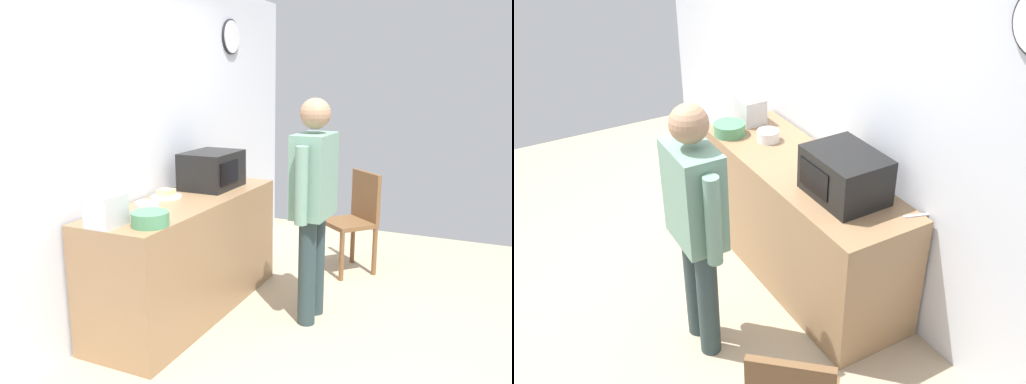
{
  "view_description": "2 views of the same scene",
  "coord_description": "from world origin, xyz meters",
  "views": [
    {
      "loc": [
        -3.06,
        -0.88,
        1.81
      ],
      "look_at": [
        0.47,
        0.77,
        0.94
      ],
      "focal_mm": 36.84,
      "sensor_mm": 36.0,
      "label": 1
    },
    {
      "loc": [
        3.23,
        -0.8,
        2.9
      ],
      "look_at": [
        0.41,
        0.85,
        0.93
      ],
      "focal_mm": 42.87,
      "sensor_mm": 36.0,
      "label": 2
    }
  ],
  "objects": [
    {
      "name": "ground_plane",
      "position": [
        0.0,
        0.0,
        0.0
      ],
      "size": [
        6.0,
        6.0,
        0.0
      ],
      "primitive_type": "plane",
      "color": "tan"
    },
    {
      "name": "microwave",
      "position": [
        0.64,
        1.24,
        1.05
      ],
      "size": [
        0.5,
        0.39,
        0.3
      ],
      "color": "black",
      "rests_on": "kitchen_counter"
    },
    {
      "name": "fork_utensil",
      "position": [
        1.05,
        1.49,
        0.91
      ],
      "size": [
        0.08,
        0.17,
        0.01
      ],
      "primitive_type": "cube",
      "rotation": [
        0.0,
        0.0,
        1.23
      ],
      "color": "silver",
      "rests_on": "kitchen_counter"
    },
    {
      "name": "spoon_utensil",
      "position": [
        0.59,
        1.49,
        0.91
      ],
      "size": [
        0.17,
        0.07,
        0.01
      ],
      "primitive_type": "cube",
      "rotation": [
        0.0,
        0.0,
        2.81
      ],
      "color": "silver",
      "rests_on": "kitchen_counter"
    },
    {
      "name": "wooden_chair",
      "position": [
        1.61,
        0.27,
        0.52
      ],
      "size": [
        0.56,
        0.56,
        0.94
      ],
      "color": "brown",
      "rests_on": "ground_plane"
    },
    {
      "name": "person_standing",
      "position": [
        0.48,
        0.31,
        0.97
      ],
      "size": [
        0.59,
        0.25,
        1.66
      ],
      "color": "#27393C",
      "rests_on": "ground_plane"
    },
    {
      "name": "sandwich_plate",
      "position": [
        0.18,
        1.38,
        0.92
      ],
      "size": [
        0.23,
        0.23,
        0.07
      ],
      "color": "white",
      "rests_on": "kitchen_counter"
    },
    {
      "name": "salad_bowl",
      "position": [
        -0.51,
        1.03,
        0.95
      ],
      "size": [
        0.24,
        0.24,
        0.09
      ],
      "primitive_type": "cylinder",
      "color": "#4C8E60",
      "rests_on": "kitchen_counter"
    },
    {
      "name": "back_wall",
      "position": [
        0.01,
        1.6,
        1.3
      ],
      "size": [
        5.4,
        0.13,
        2.6
      ],
      "color": "silver",
      "rests_on": "ground_plane"
    },
    {
      "name": "toaster",
      "position": [
        -0.63,
        1.27,
        1.0
      ],
      "size": [
        0.22,
        0.18,
        0.2
      ],
      "primitive_type": "cube",
      "color": "silver",
      "rests_on": "kitchen_counter"
    },
    {
      "name": "kitchen_counter",
      "position": [
        0.2,
        1.22,
        0.45
      ],
      "size": [
        1.88,
        0.62,
        0.9
      ],
      "primitive_type": "cube",
      "color": "#93704C",
      "rests_on": "ground_plane"
    },
    {
      "name": "cereal_bowl",
      "position": [
        -0.27,
        1.23,
        0.94
      ],
      "size": [
        0.16,
        0.16,
        0.08
      ],
      "primitive_type": "cylinder",
      "color": "white",
      "rests_on": "kitchen_counter"
    }
  ]
}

